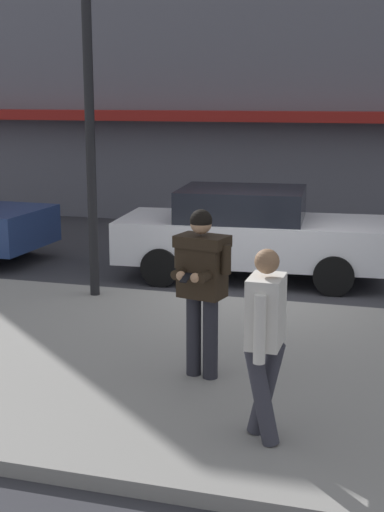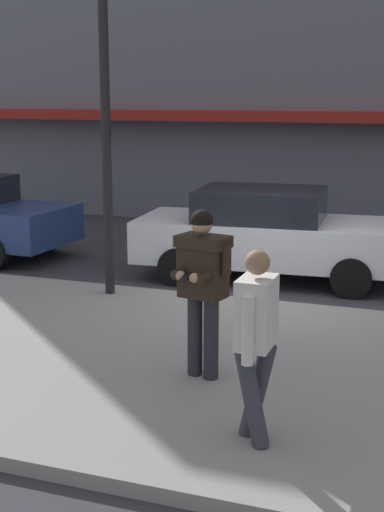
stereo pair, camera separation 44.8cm
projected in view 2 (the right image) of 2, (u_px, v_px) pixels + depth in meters
ground_plane at (271, 305)px, 10.67m from camera, size 80.00×80.00×0.00m
sidewalk at (299, 379)px, 7.71m from camera, size 32.00×5.30×0.14m
curb_paint_line at (338, 311)px, 10.39m from camera, size 28.00×0.12×0.01m
parked_sedan_mid at (269, 233)px, 12.06m from camera, size 4.63×2.19×1.54m
man_texting_on_phone at (203, 276)px, 7.36m from camera, size 0.64×0.63×1.81m
pedestrian_in_light_coat at (256, 335)px, 5.98m from camera, size 0.33×0.60×1.70m
street_lamp_post at (105, 90)px, 10.15m from camera, size 0.36×0.36×4.88m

